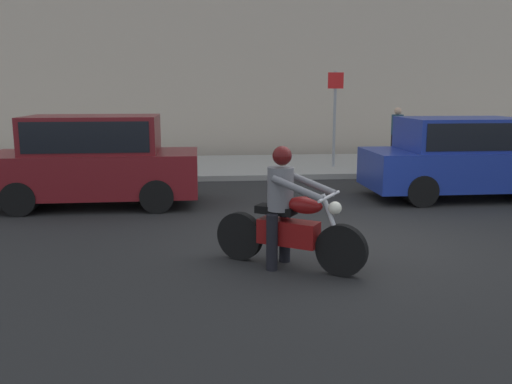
# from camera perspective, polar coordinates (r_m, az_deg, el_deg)

# --- Properties ---
(ground_plane) EXTENTS (80.00, 80.00, 0.00)m
(ground_plane) POSITION_cam_1_polar(r_m,az_deg,el_deg) (8.38, 10.10, -5.26)
(ground_plane) COLOR black
(sidewalk_slab) EXTENTS (40.00, 4.40, 0.14)m
(sidewalk_slab) POSITION_cam_1_polar(r_m,az_deg,el_deg) (16.05, 2.24, 2.80)
(sidewalk_slab) COLOR #99968E
(sidewalk_slab) RESTS_ON ground_plane
(motorcycle_with_rider_gray) EXTENTS (1.82, 1.26, 1.59)m
(motorcycle_with_rider_gray) POSITION_cam_1_polar(r_m,az_deg,el_deg) (6.96, 3.38, -2.85)
(motorcycle_with_rider_gray) COLOR black
(motorcycle_with_rider_gray) RESTS_ON ground_plane
(parked_sedan_cobalt_blue) EXTENTS (4.39, 1.82, 1.72)m
(parked_sedan_cobalt_blue) POSITION_cam_1_polar(r_m,az_deg,el_deg) (12.32, 21.38, 3.46)
(parked_sedan_cobalt_blue) COLOR navy
(parked_sedan_cobalt_blue) RESTS_ON ground_plane
(parked_hatchback_maroon) EXTENTS (4.05, 1.76, 1.80)m
(parked_hatchback_maroon) POSITION_cam_1_polar(r_m,az_deg,el_deg) (11.13, -16.76, 3.33)
(parked_hatchback_maroon) COLOR maroon
(parked_hatchback_maroon) RESTS_ON ground_plane
(street_sign_post) EXTENTS (0.44, 0.08, 2.67)m
(street_sign_post) POSITION_cam_1_polar(r_m,az_deg,el_deg) (15.41, 8.37, 8.64)
(street_sign_post) COLOR gray
(street_sign_post) RESTS_ON sidewalk_slab
(pedestrian_bystander) EXTENTS (0.34, 0.34, 1.67)m
(pedestrian_bystander) POSITION_cam_1_polar(r_m,az_deg,el_deg) (16.20, 14.74, 6.25)
(pedestrian_bystander) COLOR black
(pedestrian_bystander) RESTS_ON sidewalk_slab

